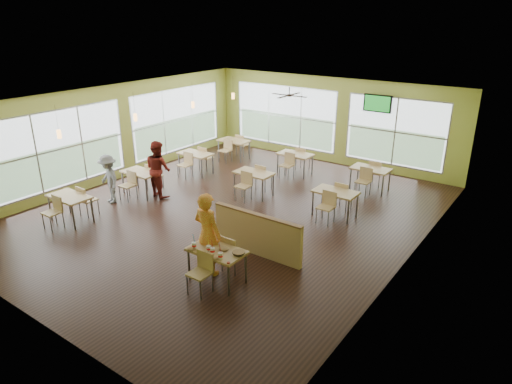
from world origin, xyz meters
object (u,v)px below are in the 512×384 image
at_px(main_table, 217,255).
at_px(man_plaid, 208,234).
at_px(food_basket, 239,253).
at_px(half_wall_divider, 257,234).

distance_m(main_table, man_plaid, 0.52).
height_order(man_plaid, food_basket, man_plaid).
bearing_deg(main_table, man_plaid, 156.63).
xyz_separation_m(half_wall_divider, food_basket, (0.49, -1.34, 0.26)).
distance_m(main_table, half_wall_divider, 1.45).
bearing_deg(main_table, food_basket, 12.78).
bearing_deg(food_basket, half_wall_divider, 110.14).
relative_size(half_wall_divider, food_basket, 8.99).
bearing_deg(main_table, half_wall_divider, 90.00).
relative_size(man_plaid, food_basket, 7.01).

